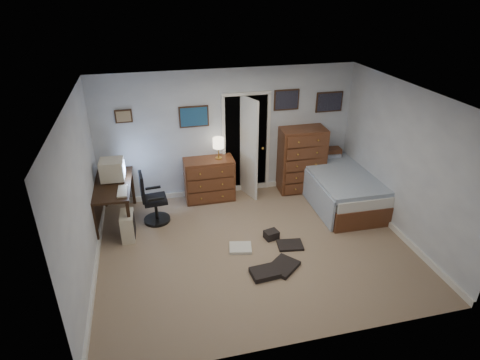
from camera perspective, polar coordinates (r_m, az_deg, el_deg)
The scene contains 15 objects.
floor at distance 6.68m, azimuth 2.10°, elevation -9.52°, with size 5.00×4.00×0.02m, color gray.
computer_desk at distance 7.33m, azimuth -18.24°, elevation -1.80°, with size 0.68×1.37×0.78m.
crt_monitor at distance 7.29m, azimuth -17.70°, elevation 1.40°, with size 0.42×0.39×0.37m.
keyboard at distance 6.91m, azimuth -16.37°, elevation -1.53°, with size 0.16×0.42×0.02m, color beige.
pc_tower at distance 7.01m, azimuth -15.64°, elevation -6.29°, with size 0.23×0.44×0.47m.
office_chair at distance 7.27m, azimuth -12.36°, elevation -3.26°, with size 0.50×0.50×0.97m.
media_stack at distance 8.12m, azimuth -17.98°, elevation -0.31°, with size 0.17×0.17×0.85m, color maroon.
low_dresser at distance 7.86m, azimuth -4.40°, elevation 0.11°, with size 0.96×0.48×0.85m, color brown.
table_lamp at distance 7.59m, azimuth -3.09°, elevation 5.18°, with size 0.21×0.21×0.41m.
doorway at distance 8.21m, azimuth 0.33°, elevation 5.81°, with size 0.96×1.12×2.05m.
tall_dresser at distance 8.21m, azimuth 8.70°, elevation 2.89°, with size 0.90×0.53×1.32m, color brown.
headboard_bookcase at distance 8.57m, azimuth 11.13°, elevation 2.00°, with size 0.90×0.27×0.80m.
bed at distance 8.02m, azimuth 13.79°, elevation -0.78°, with size 1.20×2.17×0.70m.
wall_posters at distance 7.76m, azimuth 2.49°, elevation 10.33°, with size 4.38×0.04×0.60m.
floor_clutter at distance 6.41m, azimuth 4.38°, elevation -10.80°, with size 1.24×1.18×0.14m.
Camera 1 is at (-1.49, -5.17, 3.94)m, focal length 30.00 mm.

